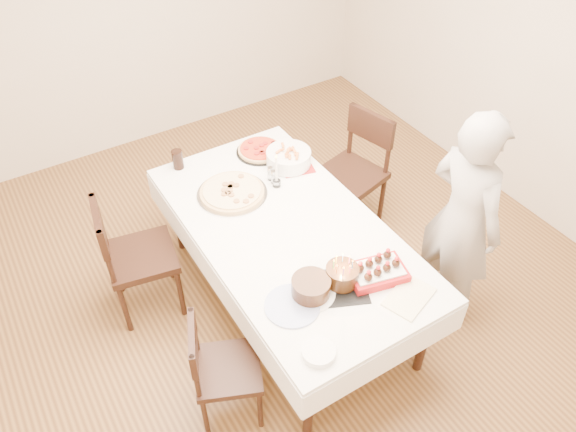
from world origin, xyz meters
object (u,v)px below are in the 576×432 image
taper_candle (276,171)px  pasta_bowl (289,158)px  pizza_white (232,192)px  birthday_cake (342,271)px  layer_cake (311,287)px  dining_table (288,267)px  person (462,220)px  chair_left_dessert (228,369)px  chair_left_savory (141,257)px  chair_right_savory (350,176)px  cola_glass (178,159)px  pizza_pepperoni (260,150)px  strawberry_box (377,271)px

taper_candle → pasta_bowl: bearing=39.9°
pizza_white → birthday_cake: 1.08m
taper_candle → layer_cake: bearing=-109.5°
dining_table → person: size_ratio=1.31×
person → pizza_white: (-1.12, 1.09, -0.05)m
taper_candle → person: bearing=-51.5°
chair_left_dessert → chair_left_savory: bearing=-60.3°
pasta_bowl → birthday_cake: birthday_cake is taller
chair_left_savory → person: person is taller
chair_right_savory → chair_left_savory: (-1.75, 0.04, -0.02)m
cola_glass → layer_cake: 1.54m
chair_left_dessert → birthday_cake: bearing=-159.4°
chair_left_savory → cola_glass: size_ratio=6.55×
dining_table → pizza_pepperoni: pizza_pepperoni is taller
cola_glass → chair_left_dessert: bearing=-104.5°
dining_table → pasta_bowl: size_ratio=6.44×
chair_left_dessert → pizza_pepperoni: (1.00, 1.37, 0.37)m
layer_cake → taper_candle: bearing=70.5°
birthday_cake → chair_right_savory: bearing=50.7°
chair_right_savory → strawberry_box: 1.33m
chair_left_savory → pizza_white: 0.77m
chair_left_dessert → cola_glass: cola_glass is taller
person → strawberry_box: person is taller
strawberry_box → chair_left_dessert: bearing=173.9°
chair_left_savory → pasta_bowl: (1.23, 0.07, 0.33)m
chair_left_dessert → pizza_white: (0.59, 1.03, 0.37)m
person → pasta_bowl: person is taller
pasta_bowl → layer_cake: size_ratio=1.14×
chair_right_savory → chair_left_savory: 1.75m
taper_candle → birthday_cake: size_ratio=1.41×
chair_right_savory → cola_glass: 1.37m
person → chair_right_savory: bearing=4.1°
person → birthday_cake: bearing=88.0°
dining_table → chair_left_dessert: 0.92m
cola_glass → strawberry_box: bearing=-70.3°
chair_left_dessert → pizza_pepperoni: chair_left_dessert is taller
chair_left_dessert → pizza_white: size_ratio=1.64×
pizza_white → layer_cake: (-0.03, -1.04, 0.04)m
chair_left_savory → pasta_bowl: bearing=-166.7°
chair_right_savory → chair_left_savory: bearing=164.4°
taper_candle → strawberry_box: bearing=-86.1°
pizza_pepperoni → dining_table: bearing=-107.3°
taper_candle → pizza_pepperoni: bearing=76.6°
chair_left_savory → chair_left_dessert: size_ratio=1.20×
pizza_pepperoni → pasta_bowl: pasta_bowl is taller
pizza_pepperoni → pasta_bowl: bearing=-66.3°
cola_glass → strawberry_box: cola_glass is taller
dining_table → chair_left_dessert: chair_left_dessert is taller
pizza_pepperoni → pizza_white: bearing=-140.8°
pizza_pepperoni → taper_candle: size_ratio=1.31×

